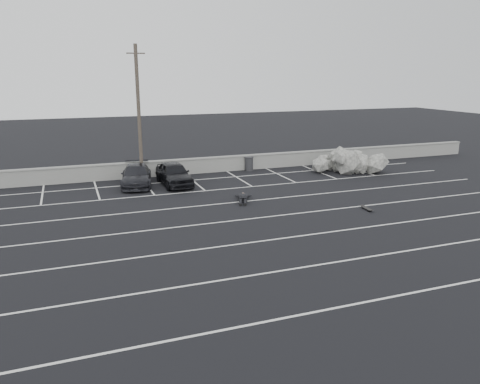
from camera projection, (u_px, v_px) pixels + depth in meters
name	position (u px, v px, depth m)	size (l,w,h in m)	color
ground	(244.00, 244.00, 19.10)	(120.00, 120.00, 0.00)	black
seawall	(170.00, 167.00, 31.67)	(50.00, 0.45, 1.06)	gray
stall_lines	(210.00, 214.00, 23.07)	(36.00, 20.05, 0.01)	silver
car_left	(174.00, 174.00, 28.91)	(1.67, 4.16, 1.42)	black
car_right	(136.00, 175.00, 28.77)	(1.77, 4.36, 1.26)	black
utility_pole	(139.00, 113.00, 29.33)	(1.13, 0.23, 8.48)	#4C4238
trash_bin	(249.00, 164.00, 33.21)	(0.69, 0.69, 0.99)	#29292C
riprap_pile	(352.00, 165.00, 32.39)	(5.07, 4.15, 1.44)	#A7A59C
person	(243.00, 195.00, 25.65)	(1.82, 2.69, 0.50)	black
skateboard	(367.00, 208.00, 23.75)	(0.29, 0.84, 0.10)	black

